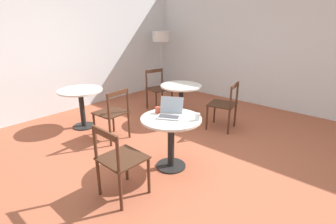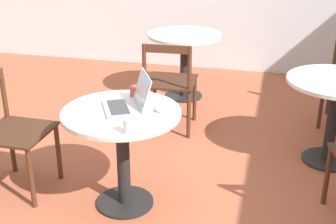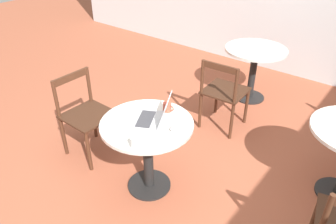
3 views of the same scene
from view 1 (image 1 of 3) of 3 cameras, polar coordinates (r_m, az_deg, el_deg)
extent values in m
plane|color=#9E5138|center=(3.82, 2.70, -10.39)|extent=(16.00, 16.00, 0.00)
cube|color=silver|center=(5.91, -22.91, 12.79)|extent=(9.40, 0.06, 2.70)
cube|color=silver|center=(6.19, 22.59, 13.09)|extent=(0.06, 9.40, 2.70)
cylinder|color=black|center=(3.67, 0.64, -11.57)|extent=(0.40, 0.40, 0.02)
cylinder|color=black|center=(3.50, 0.66, -6.79)|extent=(0.09, 0.09, 0.66)
cylinder|color=silver|center=(3.36, 0.68, -1.49)|extent=(0.79, 0.79, 0.03)
cylinder|color=black|center=(5.22, 2.75, -1.65)|extent=(0.40, 0.40, 0.02)
cylinder|color=black|center=(5.11, 2.82, 1.92)|extent=(0.09, 0.09, 0.66)
cylinder|color=silver|center=(5.01, 2.88, 5.70)|extent=(0.79, 0.79, 0.03)
cylinder|color=black|center=(5.15, -17.77, -2.92)|extent=(0.40, 0.40, 0.02)
cylinder|color=black|center=(5.04, -18.18, 0.67)|extent=(0.09, 0.09, 0.66)
cylinder|color=silver|center=(4.94, -18.60, 4.48)|extent=(0.79, 0.79, 0.03)
cylinder|color=#472819|center=(3.33, -9.04, -10.99)|extent=(0.04, 0.04, 0.45)
cylinder|color=#472819|center=(3.07, -4.20, -13.70)|extent=(0.04, 0.04, 0.45)
cylinder|color=#472819|center=(3.14, -14.88, -13.54)|extent=(0.04, 0.04, 0.45)
cylinder|color=#472819|center=(2.86, -10.28, -16.79)|extent=(0.04, 0.04, 0.45)
cube|color=#3C2215|center=(2.97, -9.87, -9.85)|extent=(0.46, 0.46, 0.02)
cylinder|color=#472819|center=(2.93, -15.63, -6.30)|extent=(0.04, 0.04, 0.39)
cylinder|color=#472819|center=(2.63, -10.87, -9.04)|extent=(0.04, 0.04, 0.39)
cube|color=#472819|center=(2.71, -13.65, -4.62)|extent=(0.03, 0.43, 0.07)
cylinder|color=#472819|center=(5.72, 0.85, 2.62)|extent=(0.04, 0.04, 0.45)
cylinder|color=#472819|center=(5.52, -2.58, 1.95)|extent=(0.04, 0.04, 0.45)
cylinder|color=#472819|center=(6.04, -1.28, 3.56)|extent=(0.04, 0.04, 0.45)
cylinder|color=#472819|center=(5.85, -4.60, 2.94)|extent=(0.04, 0.04, 0.45)
cube|color=#3C2215|center=(5.72, -1.93, 5.06)|extent=(0.55, 0.55, 0.02)
cylinder|color=#472819|center=(5.94, -1.31, 7.64)|extent=(0.04, 0.04, 0.39)
cylinder|color=#472819|center=(5.74, -4.72, 7.15)|extent=(0.04, 0.04, 0.39)
cube|color=#472819|center=(5.80, -3.02, 8.93)|extent=(0.42, 0.13, 0.07)
cylinder|color=#472819|center=(4.74, 8.46, -1.31)|extent=(0.04, 0.04, 0.45)
cylinder|color=#472819|center=(5.10, 10.08, 0.11)|extent=(0.04, 0.04, 0.45)
cylinder|color=#472819|center=(4.63, 13.07, -2.16)|extent=(0.04, 0.04, 0.45)
cylinder|color=#472819|center=(4.99, 14.40, -0.65)|extent=(0.04, 0.04, 0.45)
cube|color=#3C2215|center=(4.78, 11.70, 1.68)|extent=(0.54, 0.54, 0.02)
cylinder|color=#472819|center=(4.49, 13.51, 3.06)|extent=(0.04, 0.04, 0.39)
cylinder|color=#472819|center=(4.86, 14.84, 4.22)|extent=(0.04, 0.04, 0.39)
cube|color=#472819|center=(4.63, 14.36, 5.54)|extent=(0.42, 0.11, 0.07)
cylinder|color=#472819|center=(4.50, -15.72, -3.07)|extent=(0.04, 0.04, 0.45)
cylinder|color=#472819|center=(4.72, -11.83, -1.63)|extent=(0.04, 0.04, 0.45)
cylinder|color=#472819|center=(4.20, -12.46, -4.44)|extent=(0.04, 0.04, 0.45)
cylinder|color=#472819|center=(4.44, -8.49, -2.83)|extent=(0.04, 0.04, 0.45)
cube|color=#3C2215|center=(4.37, -12.35, -0.09)|extent=(0.47, 0.47, 0.02)
cylinder|color=#472819|center=(4.04, -12.91, 1.26)|extent=(0.04, 0.04, 0.39)
cylinder|color=#472819|center=(4.29, -8.79, 2.61)|extent=(0.04, 0.04, 0.39)
cube|color=#472819|center=(4.12, -10.93, 4.05)|extent=(0.43, 0.05, 0.07)
cylinder|color=#B7B7B7|center=(7.28, -1.42, 4.60)|extent=(0.31, 0.31, 0.02)
cylinder|color=#B7B7B7|center=(7.13, -1.46, 9.83)|extent=(0.02, 0.02, 1.35)
cylinder|color=silver|center=(7.03, -1.52, 16.15)|extent=(0.44, 0.44, 0.25)
cube|color=#B7B7BC|center=(3.36, 0.24, -1.03)|extent=(0.34, 0.37, 0.02)
cube|color=#38383D|center=(3.34, 0.16, -0.98)|extent=(0.23, 0.28, 0.00)
cube|color=#B7B7BC|center=(3.45, 0.80, 1.55)|extent=(0.21, 0.30, 0.21)
cube|color=#9EB2C6|center=(3.45, 0.78, 1.55)|extent=(0.18, 0.28, 0.19)
ellipsoid|color=#B7B7BC|center=(3.56, 2.37, 0.30)|extent=(0.06, 0.10, 0.03)
cylinder|color=#C64C38|center=(3.51, -2.22, 0.43)|extent=(0.07, 0.07, 0.08)
torus|color=#C64C38|center=(3.54, -1.67, 0.70)|extent=(0.05, 0.01, 0.05)
cylinder|color=silver|center=(3.28, 6.43, -1.05)|extent=(0.06, 0.06, 0.09)
camera|label=2|loc=(3.38, 53.37, 12.08)|focal=50.00mm
camera|label=3|loc=(3.93, 38.61, 20.38)|focal=35.00mm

